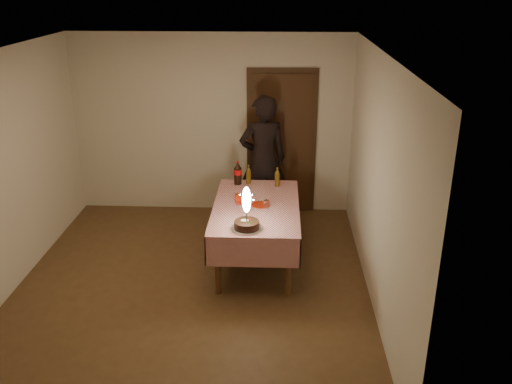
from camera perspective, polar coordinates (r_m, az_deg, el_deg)
ground at (r=6.34m, az=-6.71°, el=-9.80°), size 4.00×4.50×0.01m
room_shell at (r=5.71m, az=-6.98°, el=4.86°), size 4.04×4.54×2.62m
dining_table at (r=6.50m, az=0.02°, el=-2.23°), size 1.02×1.72×0.76m
birthday_cake at (r=5.83m, az=-0.99°, el=-2.81°), size 0.34×0.34×0.48m
red_plate at (r=6.46m, az=0.49°, el=-1.35°), size 0.22×0.22×0.01m
red_cup at (r=6.54m, az=-1.90°, el=-0.63°), size 0.08×0.08×0.10m
clear_cup at (r=6.38m, az=1.12°, el=-1.26°), size 0.07×0.07×0.09m
napkin_stack at (r=6.54m, az=-1.37°, el=-1.00°), size 0.15×0.15×0.02m
cola_bottle at (r=7.06m, az=-1.94°, el=2.01°), size 0.10×0.10×0.32m
amber_bottle_left at (r=7.09m, az=-0.79°, el=1.80°), size 0.06×0.06×0.25m
amber_bottle_right at (r=7.01m, az=2.25°, el=1.54°), size 0.06×0.06×0.25m
photographer at (r=7.56m, az=0.74°, el=3.42°), size 0.76×0.60×1.83m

